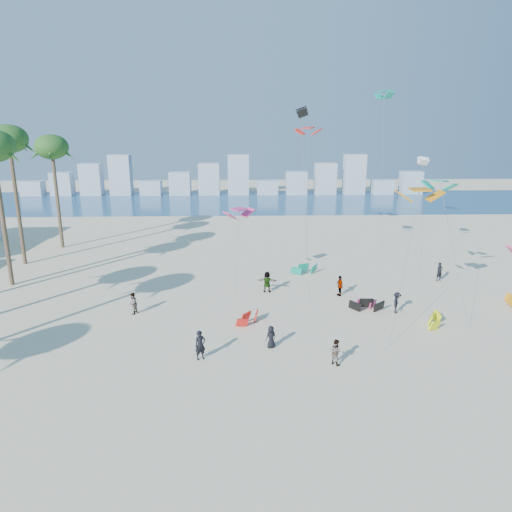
{
  "coord_description": "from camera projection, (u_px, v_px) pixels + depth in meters",
  "views": [
    {
      "loc": [
        1.85,
        -19.43,
        14.31
      ],
      "look_at": [
        3.0,
        16.0,
        4.5
      ],
      "focal_mm": 33.22,
      "sensor_mm": 36.0,
      "label": 1
    }
  ],
  "objects": [
    {
      "name": "ground",
      "position": [
        204.0,
        437.0,
        22.48
      ],
      "size": [
        220.0,
        220.0,
        0.0
      ],
      "primitive_type": "plane",
      "color": "beige",
      "rests_on": "ground"
    },
    {
      "name": "ocean",
      "position": [
        231.0,
        202.0,
        91.83
      ],
      "size": [
        220.0,
        220.0,
        0.0
      ],
      "primitive_type": "plane",
      "color": "navy",
      "rests_on": "ground"
    },
    {
      "name": "kitesurfer_near",
      "position": [
        200.0,
        345.0,
        29.74
      ],
      "size": [
        0.83,
        0.71,
        1.93
      ],
      "primitive_type": "imported",
      "rotation": [
        0.0,
        0.0,
        0.43
      ],
      "color": "black",
      "rests_on": "ground"
    },
    {
      "name": "kitesurfer_mid",
      "position": [
        336.0,
        352.0,
        29.2
      ],
      "size": [
        1.0,
        1.01,
        1.64
      ],
      "primitive_type": "imported",
      "rotation": [
        0.0,
        0.0,
        2.32
      ],
      "color": "gray",
      "rests_on": "ground"
    },
    {
      "name": "kitesurfers_far",
      "position": [
        300.0,
        293.0,
        39.27
      ],
      "size": [
        28.15,
        14.19,
        1.89
      ],
      "color": "black",
      "rests_on": "ground"
    },
    {
      "name": "grounded_kites",
      "position": [
        365.0,
        298.0,
        39.31
      ],
      "size": [
        23.39,
        15.62,
        0.94
      ],
      "color": "red",
      "rests_on": "ground"
    },
    {
      "name": "flying_kites",
      "position": [
        401.0,
        160.0,
        41.16
      ],
      "size": [
        34.23,
        33.02,
        18.56
      ],
      "color": "#E1327B",
      "rests_on": "ground"
    },
    {
      "name": "distant_skyline",
      "position": [
        226.0,
        180.0,
        100.61
      ],
      "size": [
        85.0,
        3.0,
        8.4
      ],
      "color": "#9EADBF",
      "rests_on": "ground"
    }
  ]
}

